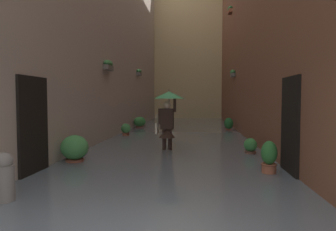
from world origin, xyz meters
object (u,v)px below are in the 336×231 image
mooring_bollard (4,183)px  potted_plant_mid_left (269,161)px  person_wading (168,110)px  potted_plant_near_left (250,148)px  potted_plant_far_right (126,131)px  potted_plant_far_left (229,125)px  potted_plant_mid_right (75,150)px  potted_plant_near_right (140,123)px

mooring_bollard → potted_plant_mid_left: bearing=-153.5°
person_wading → potted_plant_near_left: person_wading is taller
potted_plant_mid_left → mooring_bollard: 4.89m
potted_plant_far_right → mooring_bollard: 8.34m
potted_plant_far_left → person_wading: bearing=68.5°
potted_plant_mid_right → potted_plant_near_left: potted_plant_mid_right is taller
potted_plant_far_right → potted_plant_mid_right: size_ratio=0.83×
potted_plant_near_right → mooring_bollard: (-0.19, 12.03, 0.03)m
potted_plant_near_right → mooring_bollard: size_ratio=0.82×
potted_plant_near_left → person_wading: bearing=-10.1°
person_wading → mooring_bollard: person_wading is taller
potted_plant_far_right → potted_plant_mid_left: size_ratio=0.81×
person_wading → potted_plant_mid_left: 3.73m
person_wading → potted_plant_near_right: bearing=-72.8°
potted_plant_mid_left → potted_plant_near_left: bearing=-90.3°
potted_plant_mid_right → mooring_bollard: 2.95m
potted_plant_near_left → potted_plant_near_right: bearing=-58.7°
mooring_bollard → potted_plant_far_right: bearing=-89.4°
potted_plant_far_left → potted_plant_near_right: bearing=-11.0°
person_wading → potted_plant_far_right: (2.11, -3.44, -1.00)m
potted_plant_mid_right → potted_plant_mid_left: bearing=170.3°
potted_plant_far_right → potted_plant_mid_right: potted_plant_mid_right is taller
potted_plant_far_right → potted_plant_near_right: potted_plant_near_right is taller
potted_plant_far_right → potted_plant_mid_left: bearing=126.0°
person_wading → potted_plant_mid_right: person_wading is taller
person_wading → potted_plant_near_left: 2.64m
potted_plant_far_right → potted_plant_mid_left: 7.61m
potted_plant_near_left → potted_plant_mid_left: bearing=89.7°
potted_plant_far_right → potted_plant_near_right: 3.69m
potted_plant_near_right → potted_plant_near_left: potted_plant_near_right is taller
potted_plant_near_right → potted_plant_mid_right: bearing=90.5°
potted_plant_near_right → potted_plant_far_left: (-4.66, 0.90, 0.02)m
potted_plant_far_right → potted_plant_mid_left: potted_plant_mid_left is taller
potted_plant_near_right → mooring_bollard: bearing=90.9°
potted_plant_near_right → potted_plant_near_left: size_ratio=1.22×
potted_plant_mid_right → potted_plant_far_left: potted_plant_mid_right is taller
potted_plant_near_right → potted_plant_near_left: (-4.58, 7.55, -0.10)m
potted_plant_far_left → potted_plant_near_left: bearing=89.4°
potted_plant_near_right → potted_plant_mid_left: (-4.57, 9.85, 0.01)m
person_wading → mooring_bollard: size_ratio=2.18×
potted_plant_near_right → potted_plant_mid_left: 10.85m
potted_plant_mid_left → mooring_bollard: (4.38, 2.18, 0.01)m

